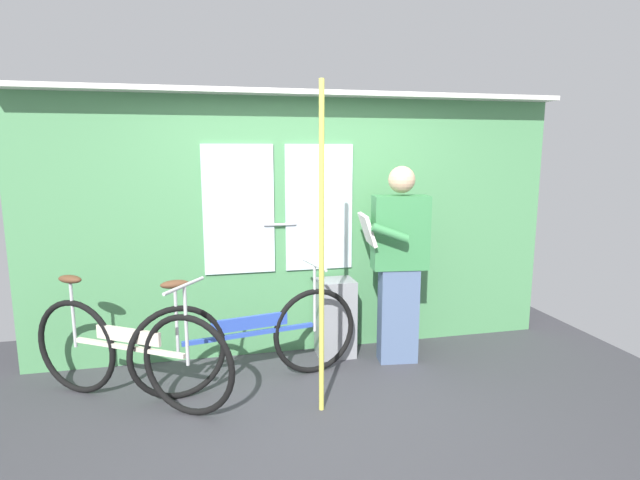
{
  "coord_description": "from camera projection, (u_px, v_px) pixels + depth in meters",
  "views": [
    {
      "loc": [
        -0.86,
        -3.08,
        1.81
      ],
      "look_at": [
        0.01,
        0.63,
        1.13
      ],
      "focal_mm": 28.62,
      "sensor_mm": 36.0,
      "label": 1
    }
  ],
  "objects": [
    {
      "name": "bicycle_near_door",
      "position": [
        128.0,
        352.0,
        3.63
      ],
      "size": [
        1.45,
        0.96,
        0.93
      ],
      "rotation": [
        0.0,
        0.0,
        -0.57
      ],
      "color": "black",
      "rests_on": "ground_plane"
    },
    {
      "name": "trash_bin_by_wall",
      "position": [
        335.0,
        318.0,
        4.51
      ],
      "size": [
        0.32,
        0.28,
        0.69
      ],
      "primitive_type": "cube",
      "color": "gray",
      "rests_on": "ground_plane"
    },
    {
      "name": "handrail_pole",
      "position": [
        322.0,
        253.0,
        3.41
      ],
      "size": [
        0.04,
        0.04,
        2.25
      ],
      "primitive_type": "cylinder",
      "color": "#C6C14C",
      "rests_on": "ground_plane"
    },
    {
      "name": "ground_plane",
      "position": [
        340.0,
        422.0,
        3.46
      ],
      "size": [
        5.71,
        4.23,
        0.04
      ],
      "primitive_type": "cube",
      "color": "#38383D"
    },
    {
      "name": "train_door_wall",
      "position": [
        301.0,
        220.0,
        4.5
      ],
      "size": [
        4.71,
        0.28,
        2.29
      ],
      "color": "#4C8C56",
      "rests_on": "ground_plane"
    },
    {
      "name": "bicycle_leaning_behind",
      "position": [
        249.0,
        338.0,
        3.92
      ],
      "size": [
        1.77,
        0.52,
        0.92
      ],
      "rotation": [
        0.0,
        0.0,
        0.19
      ],
      "color": "black",
      "rests_on": "ground_plane"
    },
    {
      "name": "passenger_reading_newspaper",
      "position": [
        398.0,
        261.0,
        4.29
      ],
      "size": [
        0.59,
        0.52,
        1.68
      ],
      "rotation": [
        0.0,
        0.0,
        3.02
      ],
      "color": "slate",
      "rests_on": "ground_plane"
    }
  ]
}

